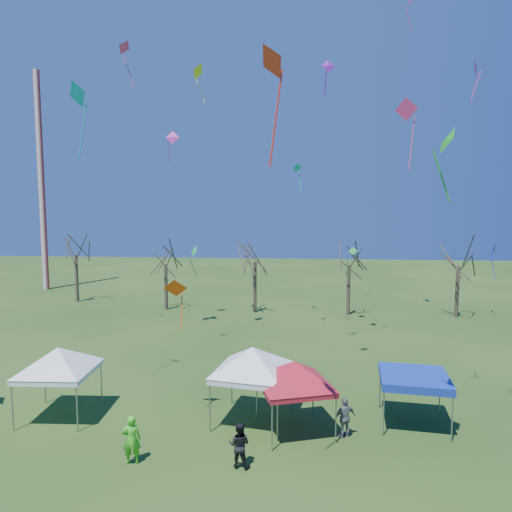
{
  "coord_description": "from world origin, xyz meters",
  "views": [
    {
      "loc": [
        1.51,
        -16.55,
        9.4
      ],
      "look_at": [
        -0.29,
        3.0,
        7.38
      ],
      "focal_mm": 32.0,
      "sensor_mm": 36.0,
      "label": 1
    }
  ],
  "objects": [
    {
      "name": "tree_2",
      "position": [
        -2.37,
        24.38,
        6.29
      ],
      "size": [
        3.71,
        3.71,
        8.18
      ],
      "color": "#3D2D21",
      "rests_on": "ground"
    },
    {
      "name": "person_dark",
      "position": [
        -0.55,
        -0.85,
        0.84
      ],
      "size": [
        0.92,
        0.77,
        1.68
      ],
      "primitive_type": "imported",
      "rotation": [
        0.0,
        0.0,
        2.97
      ],
      "color": "black",
      "rests_on": "ground"
    },
    {
      "name": "person_green",
      "position": [
        -4.55,
        -0.98,
        0.92
      ],
      "size": [
        0.76,
        0.61,
        1.84
      ],
      "primitive_type": "imported",
      "rotation": [
        0.0,
        0.0,
        3.42
      ],
      "color": "#42CC20",
      "rests_on": "ground"
    },
    {
      "name": "tree_0",
      "position": [
        -20.85,
        27.38,
        6.49
      ],
      "size": [
        3.83,
        3.83,
        8.44
      ],
      "color": "#3D2D21",
      "rests_on": "ground"
    },
    {
      "name": "kite_1",
      "position": [
        -3.79,
        2.67,
        5.97
      ],
      "size": [
        1.14,
        0.84,
        2.34
      ],
      "rotation": [
        0.0,
        0.0,
        3.28
      ],
      "color": "#E7440C",
      "rests_on": "ground"
    },
    {
      "name": "radio_mast",
      "position": [
        -28.0,
        34.0,
        12.5
      ],
      "size": [
        0.7,
        0.7,
        25.0
      ],
      "primitive_type": "cylinder",
      "color": "silver",
      "rests_on": "ground"
    },
    {
      "name": "kite_5",
      "position": [
        0.76,
        -3.11,
        13.54
      ],
      "size": [
        1.12,
        1.26,
        3.47
      ],
      "rotation": [
        0.0,
        0.0,
        2.12
      ],
      "color": "red",
      "rests_on": "ground"
    },
    {
      "name": "kite_13",
      "position": [
        -6.89,
        19.53,
        5.96
      ],
      "size": [
        1.0,
        1.09,
        2.62
      ],
      "rotation": [
        0.0,
        0.0,
        5.32
      ],
      "color": "green",
      "rests_on": "ground"
    },
    {
      "name": "kite_25",
      "position": [
        8.83,
        3.84,
        15.22
      ],
      "size": [
        0.41,
        0.8,
        1.77
      ],
      "rotation": [
        0.0,
        0.0,
        1.32
      ],
      "color": "#E633B4",
      "rests_on": "ground"
    },
    {
      "name": "kite_7",
      "position": [
        -10.03,
        13.78,
        19.97
      ],
      "size": [
        1.05,
        1.2,
        2.94
      ],
      "rotation": [
        0.0,
        0.0,
        4.38
      ],
      "color": "#F3367C",
      "rests_on": "ground"
    },
    {
      "name": "kite_12",
      "position": [
        18.38,
        24.45,
        5.93
      ],
      "size": [
        0.79,
        1.04,
        3.32
      ],
      "rotation": [
        0.0,
        0.0,
        4.16
      ],
      "color": "#142EDD",
      "rests_on": "ground"
    },
    {
      "name": "kite_17",
      "position": [
        6.38,
        5.25,
        13.85
      ],
      "size": [
        1.07,
        0.82,
        3.27
      ],
      "rotation": [
        0.0,
        0.0,
        2.63
      ],
      "color": "#D62F66",
      "rests_on": "ground"
    },
    {
      "name": "kite_2",
      "position": [
        -8.36,
        19.11,
        14.96
      ],
      "size": [
        1.11,
        0.59,
        2.73
      ],
      "rotation": [
        0.0,
        0.0,
        0.05
      ],
      "color": "#D830A0",
      "rests_on": "ground"
    },
    {
      "name": "kite_8",
      "position": [
        -8.93,
        4.83,
        14.8
      ],
      "size": [
        1.43,
        1.22,
        3.85
      ],
      "rotation": [
        0.0,
        0.0,
        2.57
      ],
      "color": "#0BAFAF",
      "rests_on": "ground"
    },
    {
      "name": "person_grey",
      "position": [
        3.51,
        1.71,
        0.85
      ],
      "size": [
        1.07,
        0.84,
        1.7
      ],
      "primitive_type": "imported",
      "rotation": [
        0.0,
        0.0,
        3.65
      ],
      "color": "slate",
      "rests_on": "ground"
    },
    {
      "name": "tent_blue",
      "position": [
        6.6,
        3.15,
        2.07
      ],
      "size": [
        3.17,
        3.17,
        2.25
      ],
      "rotation": [
        0.0,
        0.0,
        -0.12
      ],
      "color": "gray",
      "rests_on": "ground"
    },
    {
      "name": "tree_3",
      "position": [
        6.03,
        24.04,
        6.08
      ],
      "size": [
        3.59,
        3.59,
        7.91
      ],
      "color": "#3D2D21",
      "rests_on": "ground"
    },
    {
      "name": "kite_11",
      "position": [
        -5.31,
        14.61,
        18.59
      ],
      "size": [
        0.99,
        1.33,
        2.6
      ],
      "rotation": [
        0.0,
        0.0,
        4.42
      ],
      "color": "#FFF71A",
      "rests_on": "ground"
    },
    {
      "name": "kite_27",
      "position": [
        6.2,
        -1.2,
        11.56
      ],
      "size": [
        0.65,
        1.01,
        2.42
      ],
      "rotation": [
        0.0,
        0.0,
        4.77
      ],
      "color": "#1AA719",
      "rests_on": "ground"
    },
    {
      "name": "kite_22",
      "position": [
        5.98,
        21.19,
        5.89
      ],
      "size": [
        0.94,
        0.85,
        2.69
      ],
      "rotation": [
        0.0,
        0.0,
        6.08
      ],
      "color": "#169233",
      "rests_on": "ground"
    },
    {
      "name": "kite_18",
      "position": [
        2.95,
        7.57,
        16.55
      ],
      "size": [
        0.73,
        0.42,
        1.81
      ],
      "rotation": [
        0.0,
        0.0,
        0.23
      ],
      "color": "purple",
      "rests_on": "ground"
    },
    {
      "name": "tent_white_mid",
      "position": [
        -0.43,
        2.82,
        3.14
      ],
      "size": [
        4.35,
        4.35,
        3.9
      ],
      "rotation": [
        0.0,
        0.0,
        -0.17
      ],
      "color": "gray",
      "rests_on": "ground"
    },
    {
      "name": "tree_1",
      "position": [
        -10.77,
        24.65,
        5.79
      ],
      "size": [
        3.42,
        3.42,
        7.54
      ],
      "color": "#3D2D21",
      "rests_on": "ground"
    },
    {
      "name": "tent_white_west",
      "position": [
        -9.19,
        2.46,
        3.0
      ],
      "size": [
        4.21,
        4.21,
        3.72
      ],
      "rotation": [
        0.0,
        0.0,
        0.06
      ],
      "color": "gray",
      "rests_on": "ground"
    },
    {
      "name": "tree_4",
      "position": [
        15.36,
        24.0,
        6.06
      ],
      "size": [
        3.58,
        3.58,
        7.89
      ],
      "color": "#3D2D21",
      "rests_on": "ground"
    },
    {
      "name": "tent_red",
      "position": [
        1.42,
        2.02,
        2.86
      ],
      "size": [
        3.82,
        3.82,
        3.54
      ],
      "rotation": [
        0.0,
        0.0,
        0.32
      ],
      "color": "gray",
      "rests_on": "ground"
    },
    {
      "name": "kite_19",
      "position": [
        1.41,
        17.67,
        12.39
      ],
      "size": [
        0.88,
        0.75,
        1.96
      ],
      "rotation": [
        0.0,
        0.0,
        3.57
      ],
      "color": "#0CB4B0",
      "rests_on": "ground"
    },
    {
      "name": "ground",
      "position": [
        0.0,
        0.0,
        0.0
      ],
      "size": [
        140.0,
        140.0,
        0.0
      ],
      "primitive_type": "plane",
      "color": "#214014",
      "rests_on": "ground"
    }
  ]
}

